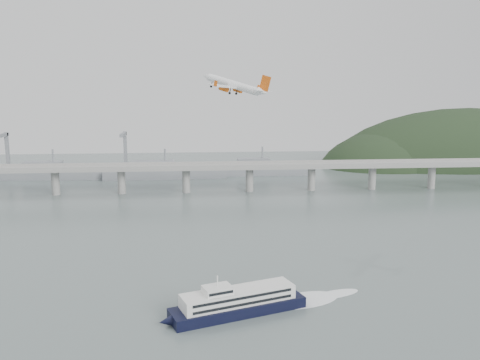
{
  "coord_description": "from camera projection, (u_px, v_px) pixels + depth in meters",
  "views": [
    {
      "loc": [
        -21.38,
        -193.85,
        81.83
      ],
      "look_at": [
        0.0,
        55.0,
        36.0
      ],
      "focal_mm": 38.0,
      "sensor_mm": 36.0,
      "label": 1
    }
  ],
  "objects": [
    {
      "name": "ground",
      "position": [
        252.0,
        291.0,
        206.54
      ],
      "size": [
        900.0,
        900.0,
        0.0
      ],
      "primitive_type": "plane",
      "color": "#566463",
      "rests_on": "ground"
    },
    {
      "name": "bridge",
      "position": [
        223.0,
        170.0,
        399.25
      ],
      "size": [
        800.0,
        22.0,
        23.9
      ],
      "color": "gray",
      "rests_on": "ground"
    },
    {
      "name": "headland",
      "position": [
        476.0,
        180.0,
        559.15
      ],
      "size": [
        365.0,
        155.0,
        156.0
      ],
      "color": "black",
      "rests_on": "ground"
    },
    {
      "name": "distant_fleet",
      "position": [
        46.0,
        173.0,
        452.1
      ],
      "size": [
        453.0,
        60.9,
        40.0
      ],
      "color": "slate",
      "rests_on": "ground"
    },
    {
      "name": "ferry",
      "position": [
        238.0,
        302.0,
        185.82
      ],
      "size": [
        80.54,
        34.82,
        15.73
      ],
      "rotation": [
        0.0,
        0.0,
        0.33
      ],
      "color": "black",
      "rests_on": "ground"
    },
    {
      "name": "airliner",
      "position": [
        235.0,
        85.0,
        250.98
      ],
      "size": [
        34.51,
        32.63,
        12.95
      ],
      "rotation": [
        0.05,
        -0.24,
        2.44
      ],
      "color": "white",
      "rests_on": "ground"
    }
  ]
}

